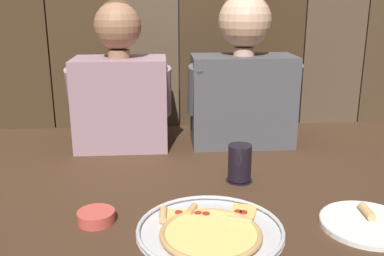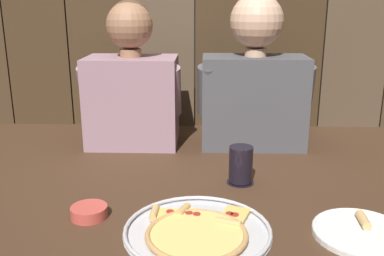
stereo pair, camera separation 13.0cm
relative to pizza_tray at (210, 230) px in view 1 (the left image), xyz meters
The scene contains 7 objects.
ground_plane 0.21m from the pizza_tray, 99.19° to the left, with size 3.20×3.20×0.00m, color #422B1C.
pizza_tray is the anchor object (origin of this frame).
dinner_plate 0.40m from the pizza_tray, ahead, with size 0.23×0.23×0.03m.
drinking_glass 0.35m from the pizza_tray, 68.21° to the left, with size 0.08×0.08×0.12m.
dipping_bowl 0.30m from the pizza_tray, 164.43° to the left, with size 0.10×0.10×0.03m.
diner_left 0.77m from the pizza_tray, 111.06° to the left, with size 0.38×0.22×0.55m.
diner_right 0.76m from the pizza_tray, 73.89° to the left, with size 0.43×0.21×0.58m.
Camera 1 is at (-0.08, -1.15, 0.55)m, focal length 40.94 mm.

